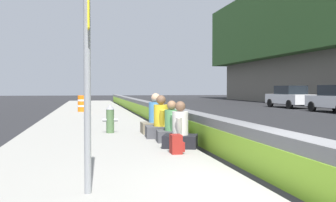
{
  "coord_description": "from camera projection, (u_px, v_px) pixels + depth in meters",
  "views": [
    {
      "loc": [
        -4.91,
        2.84,
        1.51
      ],
      "look_at": [
        7.13,
        0.42,
        1.11
      ],
      "focal_mm": 42.58,
      "sensor_mm": 36.0,
      "label": 1
    }
  ],
  "objects": [
    {
      "name": "parked_car_midline",
      "position": [
        290.0,
        97.0,
        30.47
      ],
      "size": [
        4.57,
        2.08,
        1.71
      ],
      "color": "silver",
      "rests_on": "ground_plane"
    },
    {
      "name": "route_sign_post",
      "position": [
        87.0,
        32.0,
        5.12
      ],
      "size": [
        0.44,
        0.09,
        3.6
      ],
      "color": "gray",
      "rests_on": "sidewalk_strip"
    },
    {
      "name": "backpack",
      "position": [
        176.0,
        144.0,
        8.33
      ],
      "size": [
        0.32,
        0.28,
        0.4
      ],
      "color": "maroon",
      "rests_on": "sidewalk_strip"
    },
    {
      "name": "construction_barrel",
      "position": [
        82.0,
        103.0,
        23.26
      ],
      "size": [
        0.54,
        0.54,
        0.95
      ],
      "color": "orange",
      "rests_on": "sidewalk_strip"
    },
    {
      "name": "seated_person_foreground",
      "position": [
        180.0,
        133.0,
        9.21
      ],
      "size": [
        0.87,
        0.94,
        1.07
      ],
      "color": "black",
      "rests_on": "sidewalk_strip"
    },
    {
      "name": "seated_person_rear",
      "position": [
        161.0,
        124.0,
        11.06
      ],
      "size": [
        0.77,
        0.89,
        1.18
      ],
      "color": "#424247",
      "rests_on": "sidewalk_strip"
    },
    {
      "name": "fire_hydrant",
      "position": [
        110.0,
        118.0,
        12.17
      ],
      "size": [
        0.26,
        0.46,
        0.88
      ],
      "color": "#47663D",
      "rests_on": "sidewalk_strip"
    },
    {
      "name": "jersey_barrier",
      "position": [
        301.0,
        168.0,
        5.41
      ],
      "size": [
        76.0,
        0.45,
        0.85
      ],
      "color": "slate",
      "rests_on": "ground_plane"
    },
    {
      "name": "ground_plane",
      "position": [
        301.0,
        199.0,
        5.42
      ],
      "size": [
        160.0,
        160.0,
        0.0
      ],
      "primitive_type": "plane",
      "color": "#232326",
      "rests_on": "ground"
    },
    {
      "name": "seated_person_far",
      "position": [
        156.0,
        121.0,
        12.15
      ],
      "size": [
        0.78,
        0.88,
        1.22
      ],
      "color": "#706651",
      "rests_on": "sidewalk_strip"
    },
    {
      "name": "seated_person_middle",
      "position": [
        172.0,
        129.0,
        10.2
      ],
      "size": [
        0.7,
        0.8,
        1.05
      ],
      "color": "#424247",
      "rests_on": "sidewalk_strip"
    }
  ]
}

